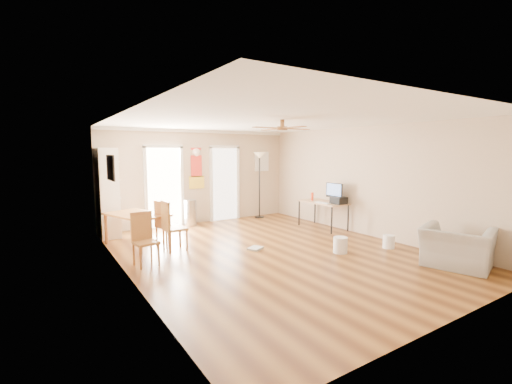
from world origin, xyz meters
TOP-DOWN VIEW (x-y plane):
  - floor at (0.00, 0.00)m, footprint 7.00×7.00m
  - ceiling at (0.00, 0.00)m, footprint 5.50×7.00m
  - wall_back at (0.00, 3.50)m, footprint 5.50×0.04m
  - wall_front at (0.00, -3.50)m, footprint 5.50×0.04m
  - wall_left at (-2.75, 0.00)m, footprint 0.04×7.00m
  - wall_right at (2.75, 0.00)m, footprint 0.04×7.00m
  - crown_molding at (0.00, 0.00)m, footprint 5.50×7.00m
  - kitchen_doorway at (-1.05, 3.48)m, footprint 0.90×0.10m
  - bathroom_doorway at (0.75, 3.48)m, footprint 0.80×0.10m
  - wall_decal at (-0.13, 3.48)m, footprint 0.46×0.03m
  - ac_grille at (2.05, 3.47)m, footprint 0.50×0.04m
  - framed_poster at (-2.73, 1.40)m, footprint 0.04×0.66m
  - ceiling_fan at (0.00, -0.30)m, footprint 1.24×1.24m
  - bookshelf at (-2.52, 3.20)m, footprint 0.49×0.97m
  - dining_table at (-2.15, 1.96)m, footprint 1.24×1.57m
  - dining_chair_right_a at (-1.60, 1.58)m, footprint 0.50×0.50m
  - dining_chair_right_b at (-1.60, 1.15)m, footprint 0.43×0.43m
  - dining_chair_near at (-2.36, 0.51)m, footprint 0.43×0.43m
  - trash_can at (-0.44, 3.21)m, footprint 0.36×0.36m
  - torchiere_lamp at (1.79, 3.19)m, footprint 0.38×0.38m
  - computer_desk at (2.37, 1.06)m, footprint 0.65×1.31m
  - imac at (2.47, 0.76)m, footprint 0.09×0.55m
  - keyboard at (2.20, 0.88)m, footprint 0.17×0.44m
  - printer at (2.45, 0.58)m, footprint 0.31×0.36m
  - orange_bottle at (2.30, 1.39)m, footprint 0.09×0.09m
  - wastebasket_a at (1.09, -0.80)m, footprint 0.30×0.30m
  - wastebasket_b at (2.20, -1.10)m, footprint 0.25×0.25m
  - floor_cloth at (-0.20, 0.32)m, footprint 0.37×0.34m
  - armchair at (2.15, -2.49)m, footprint 1.22×1.31m

SIDE VIEW (x-z plane):
  - floor at x=0.00m, z-range 0.00..0.00m
  - floor_cloth at x=-0.20m, z-range 0.00..0.04m
  - wastebasket_b at x=2.20m, z-range 0.00..0.28m
  - wastebasket_a at x=1.09m, z-range 0.00..0.32m
  - dining_table at x=-2.15m, z-range 0.00..0.69m
  - computer_desk at x=2.37m, z-range 0.00..0.70m
  - armchair at x=2.15m, z-range 0.00..0.70m
  - trash_can at x=-0.44m, z-range 0.00..0.71m
  - dining_chair_near at x=-2.36m, z-range 0.00..0.93m
  - dining_chair_right_a at x=-1.60m, z-range 0.00..0.97m
  - dining_chair_right_b at x=-1.60m, z-range 0.00..1.01m
  - keyboard at x=2.20m, z-range 0.70..0.72m
  - printer at x=2.45m, z-range 0.70..0.88m
  - orange_bottle at x=2.30m, z-range 0.70..0.92m
  - imac at x=2.47m, z-range 0.70..1.21m
  - torchiere_lamp at x=1.79m, z-range 0.00..1.99m
  - bookshelf at x=-2.52m, z-range 0.00..2.09m
  - kitchen_doorway at x=-1.05m, z-range 0.00..2.10m
  - bathroom_doorway at x=0.75m, z-range 0.00..2.10m
  - wall_back at x=0.00m, z-range 0.00..2.60m
  - wall_front at x=0.00m, z-range 0.00..2.60m
  - wall_left at x=-2.75m, z-range 0.00..2.60m
  - wall_right at x=2.75m, z-range 0.00..2.60m
  - wall_decal at x=-0.13m, z-range 1.00..2.10m
  - ac_grille at x=2.05m, z-range 1.40..2.00m
  - framed_poster at x=-2.73m, z-range 1.46..1.94m
  - ceiling_fan at x=0.00m, z-range 2.33..2.53m
  - crown_molding at x=0.00m, z-range 2.52..2.60m
  - ceiling at x=0.00m, z-range 2.60..2.60m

